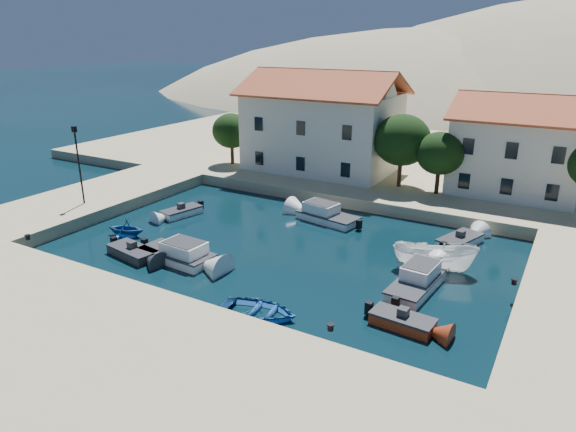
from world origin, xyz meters
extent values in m
plane|color=black|center=(0.00, 0.00, 0.00)|extent=(400.00, 400.00, 0.00)
cube|color=tan|center=(0.00, -6.00, 0.50)|extent=(52.00, 12.00, 1.00)
cube|color=tan|center=(-19.00, 10.00, 0.50)|extent=(8.00, 20.00, 1.00)
cube|color=tan|center=(2.00, 38.00, 0.50)|extent=(80.00, 36.00, 1.00)
ellipsoid|color=tan|center=(-10.00, 110.00, -20.00)|extent=(198.00, 126.00, 72.00)
cube|color=silver|center=(-6.00, 28.00, 4.75)|extent=(14.00, 9.00, 7.50)
pyramid|color=#A44125|center=(-6.00, 28.00, 9.60)|extent=(14.70, 9.45, 2.20)
cube|color=silver|center=(12.00, 29.00, 4.25)|extent=(10.00, 8.00, 6.50)
pyramid|color=#A44125|center=(12.00, 29.00, 8.40)|extent=(10.50, 8.40, 1.80)
cylinder|color=#382314|center=(-15.00, 25.00, 2.25)|extent=(0.36, 0.36, 2.50)
ellipsoid|color=black|center=(-15.00, 25.00, 4.50)|extent=(4.00, 4.00, 3.60)
cylinder|color=#382314|center=(3.00, 25.50, 2.50)|extent=(0.36, 0.36, 3.00)
ellipsoid|color=black|center=(3.00, 25.50, 5.20)|extent=(5.00, 5.00, 4.50)
cylinder|color=#382314|center=(6.50, 25.00, 2.25)|extent=(0.36, 0.36, 2.50)
ellipsoid|color=black|center=(6.50, 25.00, 4.50)|extent=(4.00, 4.00, 3.60)
cylinder|color=black|center=(-17.50, 8.00, 4.00)|extent=(0.14, 0.14, 6.00)
cube|color=black|center=(-17.50, 8.00, 7.00)|extent=(0.35, 0.25, 0.45)
cylinder|color=black|center=(-14.30, 0.80, 1.15)|extent=(0.36, 0.36, 0.30)
cylinder|color=black|center=(8.00, 0.80, 1.15)|extent=(0.36, 0.36, 0.30)
cylinder|color=black|center=(14.70, 10.00, 1.15)|extent=(0.36, 0.36, 0.30)
cube|color=#2F3034|center=(-7.93, 3.90, 0.25)|extent=(3.84, 2.20, 0.90)
cube|color=#2F3034|center=(-7.93, 3.90, 0.58)|extent=(3.93, 2.25, 0.10)
cube|color=#2F3034|center=(-7.93, 3.90, 0.80)|extent=(0.58, 0.58, 0.50)
cube|color=white|center=(-5.01, 4.93, 0.25)|extent=(5.17, 2.46, 0.90)
cube|color=#2F3034|center=(-5.01, 4.93, 0.58)|extent=(5.29, 2.51, 0.10)
cube|color=white|center=(-5.01, 4.93, 0.95)|extent=(2.78, 1.99, 0.90)
imported|color=#1B5197|center=(3.44, 1.71, 0.00)|extent=(4.59, 3.59, 0.86)
cube|color=maroon|center=(10.31, 4.38, 0.25)|extent=(3.21, 1.63, 0.90)
cube|color=#2F3034|center=(10.31, 4.38, 0.58)|extent=(3.28, 1.67, 0.10)
cube|color=#2F3034|center=(10.31, 4.38, 0.80)|extent=(0.54, 0.54, 0.50)
cube|color=white|center=(9.71, 8.56, 0.25)|extent=(2.32, 4.88, 0.90)
cube|color=#2F3034|center=(9.71, 8.56, 0.58)|extent=(2.37, 5.00, 0.10)
cube|color=white|center=(9.71, 8.56, 0.95)|extent=(1.84, 2.64, 0.90)
imported|color=white|center=(9.93, 11.68, 0.00)|extent=(5.47, 3.27, 1.99)
cube|color=white|center=(10.39, 16.76, 0.25)|extent=(2.73, 3.93, 0.90)
cube|color=#2F3034|center=(10.39, 16.76, 0.58)|extent=(2.79, 4.02, 0.10)
cube|color=#2F3034|center=(10.39, 16.76, 0.80)|extent=(0.63, 0.63, 0.50)
imported|color=#1B5197|center=(-11.10, 6.32, 0.00)|extent=(3.33, 3.05, 1.48)
cube|color=white|center=(-10.59, 11.78, 0.25)|extent=(2.17, 3.50, 0.90)
cube|color=#2F3034|center=(-10.59, 11.78, 0.58)|extent=(2.22, 3.58, 0.10)
cube|color=#2F3034|center=(-10.59, 11.78, 0.80)|extent=(0.60, 0.60, 0.50)
cube|color=white|center=(0.32, 16.46, 0.25)|extent=(5.14, 2.91, 0.90)
cube|color=#2F3034|center=(0.32, 16.46, 0.58)|extent=(5.26, 2.97, 0.10)
cube|color=white|center=(0.32, 16.46, 0.95)|extent=(2.84, 2.19, 0.90)
camera|label=1|loc=(16.57, -17.97, 13.87)|focal=32.00mm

